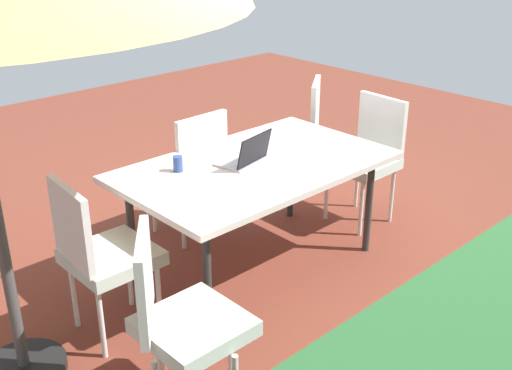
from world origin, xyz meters
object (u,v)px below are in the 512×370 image
dining_table (256,171)px  chair_southwest (297,129)px  chair_east (101,251)px  chair_northeast (180,316)px  chair_south (190,167)px  cup (178,164)px  laptop (246,157)px  chair_west (367,154)px

dining_table → chair_southwest: (-1.17, -0.73, -0.16)m
chair_east → chair_northeast: same height
chair_southwest → chair_northeast: (2.36, 1.49, 0.00)m
dining_table → chair_south: 0.69m
chair_east → cup: 0.77m
chair_south → chair_northeast: bearing=49.6°
chair_south → cup: 0.65m
chair_southwest → laptop: laptop is taller
chair_west → chair_southwest: same height
chair_northeast → cup: 1.27m
cup → chair_south: bearing=-134.1°
chair_west → chair_southwest: size_ratio=1.00×
chair_west → chair_south: 1.37m
chair_south → dining_table: bearing=91.7°
chair_northeast → laptop: laptop is taller
chair_southwest → chair_south: size_ratio=1.00×
chair_east → chair_northeast: (0.05, 0.79, 0.00)m
chair_east → cup: size_ratio=9.73×
laptop → cup: (0.40, -0.19, 0.00)m
dining_table → chair_west: size_ratio=1.81×
chair_southwest → laptop: (1.22, 0.69, 0.27)m
chair_west → chair_northeast: same height
chair_northeast → laptop: (-1.14, -0.80, 0.27)m
chair_northeast → laptop: 1.42m
chair_southwest → chair_south: (1.20, 0.07, 0.00)m
chair_east → chair_southwest: bearing=-68.8°
dining_table → chair_south: (0.03, -0.67, -0.16)m
dining_table → chair_west: bearing=177.8°
laptop → chair_west: bearing=164.0°
chair_southwest → chair_east: bearing=-20.4°
dining_table → chair_south: size_ratio=1.81×
dining_table → chair_northeast: size_ratio=1.81×
chair_west → chair_northeast: bearing=-70.0°
laptop → chair_east: bearing=-11.4°
chair_east → cup: bearing=-69.4°
chair_southwest → chair_northeast: same height
chair_south → cup: size_ratio=9.73×
laptop → cup: 0.44m
chair_west → cup: size_ratio=9.73×
dining_table → laptop: bearing=-40.1°
chair_south → cup: (0.42, 0.43, 0.27)m
chair_west → chair_northeast: (2.33, 0.71, 0.00)m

